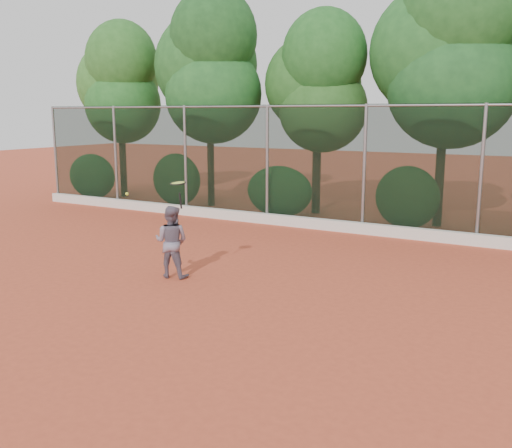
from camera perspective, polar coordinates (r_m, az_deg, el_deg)
The scene contains 7 objects.
ground at distance 9.96m, azimuth -2.86°, elevation -8.04°, with size 80.00×80.00×0.00m, color #C44B2E.
concrete_curb at distance 15.91m, azimuth 10.35°, elevation -0.40°, with size 24.00×0.20×0.30m, color silver.
tennis_player at distance 11.52m, azimuth -8.45°, elevation -1.76°, with size 0.71×0.55×1.45m, color slate.
chainlink_fence at distance 15.84m, azimuth 10.78°, elevation 5.78°, with size 24.09×0.09×3.50m.
foliage_backdrop at distance 17.86m, azimuth 11.49°, elevation 14.50°, with size 23.70×3.63×7.55m.
tennis_racket at distance 11.02m, azimuth -7.77°, elevation 3.88°, with size 0.38×0.38×0.54m.
tennis_ball_in_flight at distance 11.51m, azimuth -12.78°, elevation 2.96°, with size 0.07×0.07×0.07m.
Camera 1 is at (5.05, -7.95, 3.25)m, focal length 40.00 mm.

